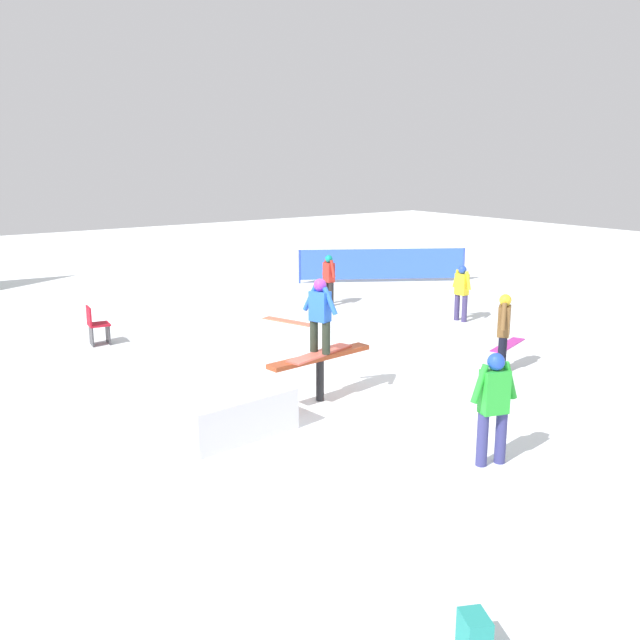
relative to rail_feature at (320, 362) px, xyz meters
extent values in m
plane|color=white|center=(0.00, 0.00, -0.69)|extent=(60.00, 60.00, 0.00)
cylinder|color=black|center=(0.00, 0.00, -0.32)|extent=(0.14, 0.14, 0.75)
cube|color=#A53F1E|center=(0.00, 0.00, 0.10)|extent=(2.12, 0.49, 0.08)
cube|color=white|center=(-1.99, -0.20, -0.36)|extent=(1.94, 1.68, 0.66)
cube|color=#EE614F|center=(0.00, 0.00, 0.15)|extent=(1.49, 0.69, 0.03)
cylinder|color=#272F23|center=(0.04, -0.13, 0.44)|extent=(0.14, 0.14, 0.55)
cylinder|color=#272F23|center=(-0.04, 0.13, 0.44)|extent=(0.14, 0.14, 0.55)
cube|color=blue|center=(0.00, 0.00, 0.97)|extent=(0.29, 0.38, 0.51)
cylinder|color=blue|center=(0.06, -0.20, 1.09)|extent=(0.17, 0.31, 0.47)
cylinder|color=blue|center=(-0.06, 0.20, 1.09)|extent=(0.17, 0.31, 0.47)
sphere|color=purple|center=(0.00, 0.00, 1.34)|extent=(0.21, 0.21, 0.21)
cylinder|color=black|center=(3.95, -0.64, -0.32)|extent=(0.15, 0.15, 0.73)
cylinder|color=black|center=(3.73, -0.80, -0.32)|extent=(0.15, 0.15, 0.73)
cube|color=brown|center=(3.84, -0.72, 0.33)|extent=(0.42, 0.39, 0.59)
cylinder|color=brown|center=(4.02, -0.59, 0.46)|extent=(0.24, 0.21, 0.53)
cylinder|color=brown|center=(3.66, -0.85, 0.46)|extent=(0.24, 0.21, 0.53)
sphere|color=yellow|center=(3.84, -0.72, 0.74)|extent=(0.23, 0.23, 0.23)
cylinder|color=navy|center=(0.54, -3.51, -0.32)|extent=(0.15, 0.15, 0.74)
cylinder|color=navy|center=(0.26, -3.42, -0.32)|extent=(0.15, 0.15, 0.74)
cube|color=green|center=(0.40, -3.46, 0.36)|extent=(0.42, 0.33, 0.60)
cylinder|color=green|center=(0.62, -3.53, 0.49)|extent=(0.26, 0.16, 0.54)
cylinder|color=green|center=(0.18, -3.40, 0.49)|extent=(0.26, 0.16, 0.54)
sphere|color=blue|center=(0.40, -3.46, 0.77)|extent=(0.24, 0.24, 0.24)
cylinder|color=#3F3669|center=(6.39, 2.66, -0.35)|extent=(0.14, 0.14, 0.68)
cylinder|color=#3F3669|center=(6.38, 2.91, -0.35)|extent=(0.14, 0.14, 0.68)
cube|color=yellow|center=(6.38, 2.78, 0.26)|extent=(0.21, 0.33, 0.53)
cylinder|color=yellow|center=(6.39, 2.58, 0.38)|extent=(0.09, 0.19, 0.47)
cylinder|color=yellow|center=(6.38, 2.99, 0.38)|extent=(0.09, 0.19, 0.47)
sphere|color=blue|center=(6.38, 2.78, 0.63)|extent=(0.21, 0.21, 0.21)
cylinder|color=black|center=(4.82, 6.42, -0.36)|extent=(0.14, 0.14, 0.66)
cylinder|color=black|center=(4.79, 6.16, -0.36)|extent=(0.14, 0.14, 0.66)
cube|color=red|center=(4.81, 6.29, 0.24)|extent=(0.23, 0.35, 0.54)
cylinder|color=red|center=(4.82, 6.50, 0.37)|extent=(0.10, 0.23, 0.49)
cylinder|color=red|center=(4.79, 6.09, 0.37)|extent=(0.10, 0.23, 0.49)
sphere|color=#11988A|center=(4.81, 6.29, 0.62)|extent=(0.21, 0.21, 0.21)
cube|color=#E47150|center=(2.76, 5.25, -0.68)|extent=(0.73, 1.51, 0.02)
cube|color=#C1299B|center=(5.49, 0.50, -0.68)|extent=(1.44, 0.74, 0.02)
cube|color=#3F3F44|center=(-1.67, 5.83, -0.47)|extent=(0.08, 0.40, 0.44)
cube|color=#3F3F44|center=(-2.02, 5.88, -0.47)|extent=(0.08, 0.40, 0.44)
cube|color=red|center=(-1.85, 5.86, -0.23)|extent=(0.49, 0.49, 0.04)
cube|color=red|center=(-2.04, 5.88, -0.01)|extent=(0.09, 0.44, 0.40)
cube|color=teal|center=(-2.63, -5.94, -0.52)|extent=(0.33, 0.36, 0.34)
cylinder|color=blue|center=(10.77, 6.83, -0.14)|extent=(0.06, 0.06, 1.10)
cylinder|color=blue|center=(6.07, 9.63, -0.14)|extent=(0.06, 0.06, 1.10)
cube|color=blue|center=(8.42, 8.23, -0.08)|extent=(4.71, 2.81, 0.99)
camera|label=1|loc=(-6.79, -9.49, 3.48)|focal=40.00mm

